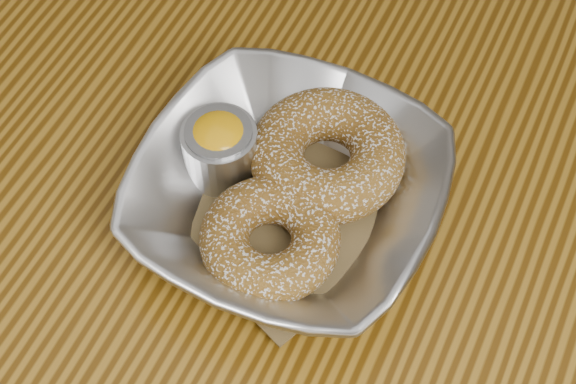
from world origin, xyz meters
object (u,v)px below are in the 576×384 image
at_px(table, 241,252).
at_px(serving_bowl, 288,196).
at_px(donut_back, 327,154).
at_px(ramekin, 220,147).
at_px(donut_front, 270,239).

bearing_deg(table, serving_bowl, -8.41).
height_order(donut_back, ramekin, ramekin).
distance_m(donut_back, ramekin, 0.07).
xyz_separation_m(serving_bowl, donut_front, (0.00, -0.04, 0.00)).
distance_m(table, serving_bowl, 0.13).
bearing_deg(ramekin, donut_front, -37.43).
bearing_deg(serving_bowl, donut_front, -83.73).
xyz_separation_m(table, donut_front, (0.05, -0.04, 0.13)).
xyz_separation_m(donut_back, donut_front, (-0.01, -0.08, -0.00)).
bearing_deg(donut_front, ramekin, 142.57).
relative_size(table, donut_front, 12.96).
height_order(table, donut_back, donut_back).
xyz_separation_m(table, ramekin, (-0.01, 0.00, 0.13)).
bearing_deg(serving_bowl, donut_back, 74.66).
relative_size(table, ramekin, 23.04).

